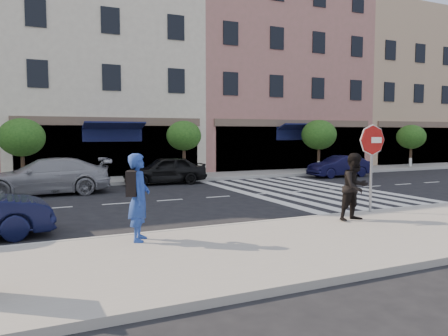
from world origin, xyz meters
TOP-DOWN VIEW (x-y plane):
  - ground at (0.00, 0.00)m, footprint 120.00×120.00m
  - sidewalk_near at (0.00, -3.75)m, footprint 60.00×4.50m
  - sidewalk_far at (0.00, 11.00)m, footprint 60.00×3.00m
  - building_centre at (-0.50, 17.00)m, footprint 11.00×9.00m
  - building_east_mid at (11.50, 17.00)m, footprint 13.00×9.00m
  - building_east_far at (24.00, 17.00)m, footprint 12.00×9.00m
  - street_tree_wb at (-5.00, 10.80)m, footprint 2.10×2.10m
  - street_tree_c at (3.00, 10.80)m, footprint 1.90×1.90m
  - street_tree_ea at (12.00, 10.80)m, footprint 2.20×2.20m
  - street_tree_eb at (20.00, 10.80)m, footprint 2.00×2.00m
  - stop_sign at (4.53, -1.67)m, footprint 0.86×0.41m
  - photographer at (-2.69, -2.19)m, footprint 0.70×0.83m
  - walker at (3.21, -2.46)m, footprint 0.97×0.79m
  - car_far_left at (-4.18, 7.60)m, footprint 5.23×2.25m
  - car_far_mid at (1.39, 9.10)m, footprint 4.13×1.83m
  - car_far_right at (11.49, 8.17)m, footprint 3.73×1.34m

SIDE VIEW (x-z plane):
  - ground at x=0.00m, z-range 0.00..0.00m
  - sidewalk_near at x=0.00m, z-range 0.00..0.15m
  - sidewalk_far at x=0.00m, z-range 0.00..0.15m
  - car_far_right at x=11.49m, z-range 0.00..1.22m
  - car_far_mid at x=1.39m, z-range 0.00..1.38m
  - car_far_left at x=-4.18m, z-range 0.00..1.50m
  - walker at x=3.21m, z-range 0.15..1.99m
  - photographer at x=-2.69m, z-range 0.15..2.10m
  - stop_sign at x=4.53m, z-range 0.74..3.38m
  - street_tree_eb at x=20.00m, z-range 0.75..3.69m
  - street_tree_wb at x=-5.00m, z-range 0.78..3.84m
  - street_tree_c at x=3.00m, z-range 0.84..3.87m
  - street_tree_ea at x=12.00m, z-range 0.80..3.99m
  - building_centre at x=-0.50m, z-range 0.00..11.00m
  - building_east_far at x=24.00m, z-range 0.00..12.00m
  - building_east_mid at x=11.50m, z-range 0.00..13.00m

